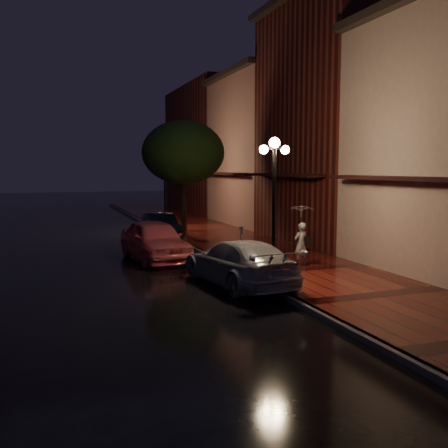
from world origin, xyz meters
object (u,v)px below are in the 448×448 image
object	(u,v)px
streetlamp_near	(274,200)
parking_meter	(241,243)
street_tree	(183,155)
pink_car	(155,240)
woman_with_umbrella	(301,226)
streetlamp_far	(165,185)
navy_car	(161,226)
silver_car	(239,262)

from	to	relation	value
streetlamp_near	parking_meter	distance (m)	2.66
street_tree	pink_car	xyz separation A→B (m)	(-2.71, -5.53, -3.46)
woman_with_umbrella	streetlamp_far	bearing A→B (deg)	-94.64
navy_car	parking_meter	distance (m)	8.92
silver_car	parking_meter	size ratio (longest dim) A/B	3.35
street_tree	silver_car	world-z (taller)	street_tree
street_tree	woman_with_umbrella	distance (m)	9.82
pink_car	woman_with_umbrella	size ratio (longest dim) A/B	2.14
streetlamp_far	street_tree	size ratio (longest dim) A/B	0.74
streetlamp_far	silver_car	distance (m)	13.71
pink_car	woman_with_umbrella	xyz separation A→B (m)	(4.32, -3.78, 0.79)
silver_car	streetlamp_near	bearing A→B (deg)	147.40
streetlamp_near	navy_car	xyz separation A→B (m)	(-0.95, 11.01, -1.95)
streetlamp_far	woman_with_umbrella	xyz separation A→B (m)	(1.87, -12.32, -1.03)
silver_car	street_tree	bearing A→B (deg)	-103.62
streetlamp_far	streetlamp_near	bearing A→B (deg)	-90.00
woman_with_umbrella	parking_meter	world-z (taller)	woman_with_umbrella
streetlamp_near	silver_car	size ratio (longest dim) A/B	0.90
navy_car	silver_car	distance (m)	10.56
streetlamp_far	pink_car	distance (m)	9.07
streetlamp_near	streetlamp_far	distance (m)	14.00
pink_car	navy_car	world-z (taller)	pink_car
navy_car	streetlamp_near	bearing A→B (deg)	-83.28
streetlamp_far	street_tree	world-z (taller)	street_tree
street_tree	parking_meter	size ratio (longest dim) A/B	4.04
woman_with_umbrella	navy_car	bearing A→B (deg)	-86.46
streetlamp_near	silver_car	distance (m)	2.17
parking_meter	streetlamp_far	bearing A→B (deg)	101.07
pink_car	parking_meter	xyz separation A→B (m)	(2.26, -3.33, 0.23)
navy_car	woman_with_umbrella	world-z (taller)	woman_with_umbrella
pink_car	silver_car	size ratio (longest dim) A/B	0.96
streetlamp_near	parking_meter	bearing A→B (deg)	95.25
streetlamp_near	navy_car	distance (m)	11.22
street_tree	pink_car	size ratio (longest dim) A/B	1.26
street_tree	navy_car	distance (m)	3.79
silver_car	woman_with_umbrella	distance (m)	3.20
streetlamp_near	silver_car	xyz separation A→B (m)	(-0.95, 0.45, -1.90)
street_tree	navy_car	xyz separation A→B (m)	(-1.21, 0.02, -3.59)
streetlamp_far	parking_meter	distance (m)	11.97
navy_car	silver_car	xyz separation A→B (m)	(0.00, -10.56, 0.04)
silver_car	parking_meter	world-z (taller)	parking_meter
parking_meter	woman_with_umbrella	bearing A→B (deg)	-0.31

